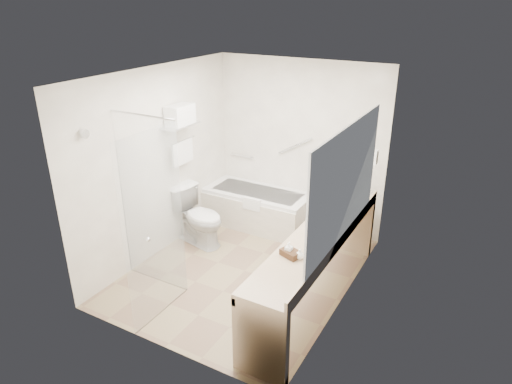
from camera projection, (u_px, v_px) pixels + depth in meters
The scene contains 25 objects.
floor at pixel (245, 271), 5.91m from camera, with size 3.20×3.20×0.00m, color #98835E.
ceiling at pixel (242, 74), 4.92m from camera, with size 2.60×3.20×0.10m, color white.
wall_back at pixel (299, 146), 6.69m from camera, with size 2.60×0.10×2.50m, color white.
wall_front at pixel (154, 239), 4.13m from camera, with size 2.60×0.10×2.50m, color white.
wall_left at pixel (159, 163), 5.99m from camera, with size 0.10×3.20×2.50m, color white.
wall_right at pixel (349, 204), 4.83m from camera, with size 0.10×3.20×2.50m, color white.
bathtub at pixel (257, 208), 7.02m from camera, with size 1.60×0.73×0.59m.
grab_bar_short at pixel (242, 156), 7.21m from camera, with size 0.03×0.03×0.40m, color silver.
grab_bar_long at pixel (295, 146), 6.68m from camera, with size 0.03×0.03×0.60m, color silver.
shower_enclosure at pixel (152, 214), 5.02m from camera, with size 0.96×0.91×2.11m.
towel_shelf at pixel (181, 121), 6.02m from camera, with size 0.24×0.55×0.81m.
vanity_counter at pixel (317, 253), 5.08m from camera, with size 0.55×2.70×0.95m.
sink at pixel (333, 225), 5.31m from camera, with size 0.40×0.52×0.14m, color white.
faucet at pixel (346, 219), 5.20m from camera, with size 0.03×0.03×0.14m, color silver.
mirror at pixel (346, 182), 4.60m from camera, with size 0.02×2.00×1.20m, color #A4AAB0.
hairdryer_unit at pixel (374, 157), 5.62m from camera, with size 0.08×0.10×0.18m, color white.
toilet at pixel (199, 217), 6.44m from camera, with size 0.46×0.82×0.81m, color white.
amenity_basket at pixel (291, 253), 4.61m from camera, with size 0.20×0.13×0.07m, color #412C17.
soap_bottle_a at pixel (289, 252), 4.63m from camera, with size 0.07×0.15×0.07m, color white.
soap_bottle_b at pixel (300, 255), 4.56m from camera, with size 0.09×0.11×0.09m, color white.
water_bottle_left at pixel (333, 211), 5.38m from camera, with size 0.06×0.06×0.19m.
water_bottle_mid at pixel (356, 191), 5.95m from camera, with size 0.06×0.06×0.19m.
water_bottle_right at pixel (353, 192), 5.90m from camera, with size 0.06×0.06×0.19m.
drinking_glass_near at pixel (340, 206), 5.60m from camera, with size 0.08×0.08×0.10m, color silver.
drinking_glass_far at pixel (336, 207), 5.57m from camera, with size 0.08×0.08×0.10m, color silver.
Camera 1 is at (2.57, -4.31, 3.28)m, focal length 32.00 mm.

